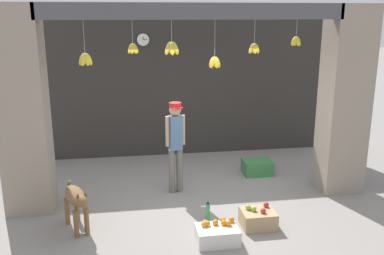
% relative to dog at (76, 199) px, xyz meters
% --- Properties ---
extents(ground_plane, '(60.00, 60.00, 0.00)m').
position_rel_dog_xyz_m(ground_plane, '(1.80, 0.55, -0.48)').
color(ground_plane, gray).
extents(shop_back_wall, '(6.48, 0.12, 3.16)m').
position_rel_dog_xyz_m(shop_back_wall, '(1.80, 3.26, 1.10)').
color(shop_back_wall, '#2D2B28').
rests_on(shop_back_wall, ground_plane).
extents(shop_pillar_left, '(0.70, 0.60, 3.16)m').
position_rel_dog_xyz_m(shop_pillar_left, '(-0.78, 0.85, 1.10)').
color(shop_pillar_left, gray).
rests_on(shop_pillar_left, ground_plane).
extents(shop_pillar_right, '(0.70, 0.60, 3.16)m').
position_rel_dog_xyz_m(shop_pillar_right, '(4.39, 0.85, 1.10)').
color(shop_pillar_right, gray).
rests_on(shop_pillar_right, ground_plane).
extents(storefront_awning, '(4.58, 0.28, 0.97)m').
position_rel_dog_xyz_m(storefront_awning, '(1.78, 0.67, 2.52)').
color(storefront_awning, '#4C4C51').
extents(dog, '(0.47, 0.86, 0.70)m').
position_rel_dog_xyz_m(dog, '(0.00, 0.00, 0.00)').
color(dog, brown).
rests_on(dog, ground_plane).
extents(shopkeeper, '(0.34, 0.27, 1.59)m').
position_rel_dog_xyz_m(shopkeeper, '(1.55, 1.14, 0.45)').
color(shopkeeper, '#6B665B').
rests_on(shopkeeper, ground_plane).
extents(fruit_crate_oranges, '(0.57, 0.40, 0.30)m').
position_rel_dog_xyz_m(fruit_crate_oranges, '(1.90, -0.64, -0.35)').
color(fruit_crate_oranges, silver).
rests_on(fruit_crate_oranges, ground_plane).
extents(fruit_crate_apples, '(0.48, 0.42, 0.32)m').
position_rel_dog_xyz_m(fruit_crate_apples, '(2.58, -0.29, -0.35)').
color(fruit_crate_apples, tan).
rests_on(fruit_crate_apples, ground_plane).
extents(produce_box_green, '(0.54, 0.43, 0.27)m').
position_rel_dog_xyz_m(produce_box_green, '(3.21, 1.75, -0.34)').
color(produce_box_green, '#387A42').
rests_on(produce_box_green, ground_plane).
extents(water_bottle, '(0.07, 0.07, 0.29)m').
position_rel_dog_xyz_m(water_bottle, '(1.90, 0.01, -0.34)').
color(water_bottle, '#38934C').
rests_on(water_bottle, ground_plane).
extents(wall_clock, '(0.26, 0.03, 0.26)m').
position_rel_dog_xyz_m(wall_clock, '(1.15, 3.18, 2.01)').
color(wall_clock, black).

